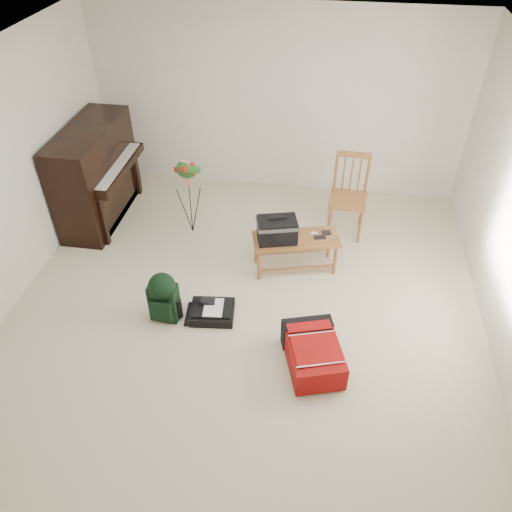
% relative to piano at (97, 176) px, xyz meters
% --- Properties ---
extents(floor, '(5.00, 5.50, 0.01)m').
position_rel_piano_xyz_m(floor, '(2.19, -1.60, -0.60)').
color(floor, beige).
rests_on(floor, ground).
extents(ceiling, '(5.00, 5.50, 0.01)m').
position_rel_piano_xyz_m(ceiling, '(2.19, -1.60, 1.90)').
color(ceiling, white).
rests_on(ceiling, wall_back).
extents(wall_back, '(5.00, 0.04, 2.50)m').
position_rel_piano_xyz_m(wall_back, '(2.19, 1.15, 0.65)').
color(wall_back, white).
rests_on(wall_back, floor).
extents(piano, '(0.71, 1.50, 1.25)m').
position_rel_piano_xyz_m(piano, '(0.00, 0.00, 0.00)').
color(piano, black).
rests_on(piano, floor).
extents(bench, '(1.04, 0.63, 0.75)m').
position_rel_piano_xyz_m(bench, '(2.49, -0.71, -0.07)').
color(bench, '#996332').
rests_on(bench, floor).
extents(dining_chair, '(0.48, 0.48, 1.04)m').
position_rel_piano_xyz_m(dining_chair, '(3.21, 0.15, -0.09)').
color(dining_chair, '#996332').
rests_on(dining_chair, floor).
extents(red_suitcase, '(0.66, 0.83, 0.30)m').
position_rel_piano_xyz_m(red_suitcase, '(2.95, -2.06, -0.44)').
color(red_suitcase, '#A51407').
rests_on(red_suitcase, floor).
extents(black_duffel, '(0.49, 0.41, 0.19)m').
position_rel_piano_xyz_m(black_duffel, '(1.86, -1.63, -0.53)').
color(black_duffel, black).
rests_on(black_duffel, floor).
extents(green_backpack, '(0.30, 0.28, 0.58)m').
position_rel_piano_xyz_m(green_backpack, '(1.37, -1.72, -0.28)').
color(green_backpack, black).
rests_on(green_backpack, floor).
extents(flower_stand, '(0.40, 0.40, 1.06)m').
position_rel_piano_xyz_m(flower_stand, '(1.27, -0.18, -0.08)').
color(flower_stand, black).
rests_on(flower_stand, floor).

